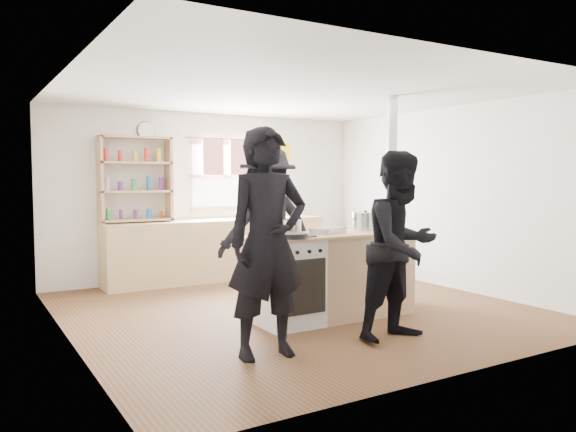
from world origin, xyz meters
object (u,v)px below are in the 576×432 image
Objects in this scene: stockpot_counter at (365,221)px; bread_board at (383,225)px; stockpot_stove at (292,227)px; thermos at (259,209)px; person_near_right at (402,246)px; skillet_greens at (293,235)px; person_far at (268,226)px; flue_heater at (391,251)px; roast_tray at (328,230)px; person_near_left at (268,243)px; cooking_island at (334,275)px.

stockpot_counter is 0.22m from bread_board.
bread_board is at bearing -7.42° from stockpot_stove.
thermos is 3.79m from person_near_right.
skillet_greens is at bearing -171.01° from bread_board.
stockpot_counter is at bearing -90.75° from thermos.
stockpot_stove is 0.95m from stockpot_counter.
person_near_right is 1.96m from person_far.
flue_heater reaches higher than thermos.
stockpot_counter is 1.17m from person_near_right.
roast_tray is at bearing -169.34° from flue_heater.
skillet_greens is at bearing -165.64° from flue_heater.
person_near_left reaches higher than roast_tray.
bread_board is at bearing -86.78° from thermos.
person_far reaches higher than thermos.
flue_heater is (1.00, 0.22, 0.18)m from cooking_island.
flue_heater is (0.30, 0.21, -0.34)m from bread_board.
flue_heater reaches higher than stockpot_stove.
stockpot_counter reaches higher than stockpot_stove.
cooking_island is 4.52× the size of roast_tray.
person_near_left is (-1.19, -0.81, 0.02)m from roast_tray.
flue_heater is at bearing 2.44° from stockpot_stove.
thermos is 2.76m from bread_board.
stockpot_stove reaches higher than cooking_island.
person_near_left reaches higher than skillet_greens.
thermos is 2.79m from stockpot_stove.
thermos reaches higher than cooking_island.
person_near_left is at bearing -135.87° from skillet_greens.
person_near_right is 0.94× the size of person_far.
person_far is (0.95, 1.72, -0.03)m from person_near_left.
skillet_greens is 1.11× the size of bread_board.
stockpot_counter reaches higher than roast_tray.
stockpot_counter is 0.16× the size of person_far.
bread_board is at bearing -145.44° from flue_heater.
person_far is (-0.39, 1.92, 0.06)m from person_near_right.
thermos is 2.67m from stockpot_counter.
stockpot_stove is at bearing 176.27° from stockpot_counter.
skillet_greens is (-1.19, -2.97, -0.08)m from thermos.
roast_tray is at bearing 163.70° from cooking_island.
person_far reaches higher than cooking_island.
thermos is 2.03m from person_far.
person_near_left is (-1.76, -0.89, -0.05)m from stockpot_counter.
roast_tray is 0.24× the size of person_near_right.
person_near_left is at bearing -130.63° from stockpot_stove.
bread_board is (0.16, -2.76, -0.06)m from thermos.
stockpot_stove is (-0.98, -2.61, -0.03)m from thermos.
bread_board is (1.35, 0.21, 0.02)m from skillet_greens.
stockpot_counter is (0.50, 0.10, 0.57)m from cooking_island.
person_near_right reaches higher than stockpot_stove.
flue_heater is (0.46, -2.55, -0.39)m from thermos.
stockpot_stove is at bearing 160.20° from cooking_island.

